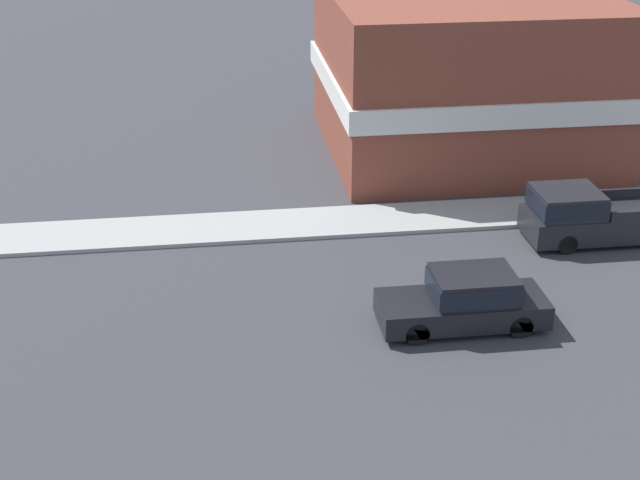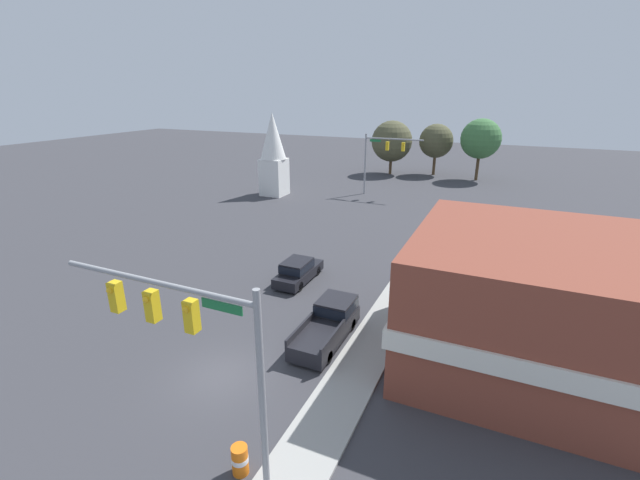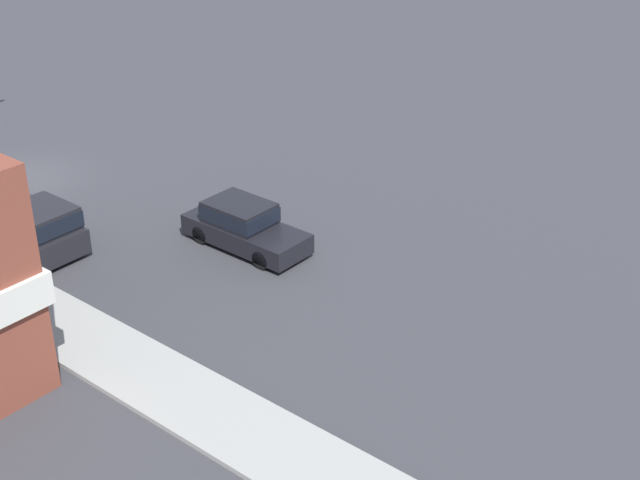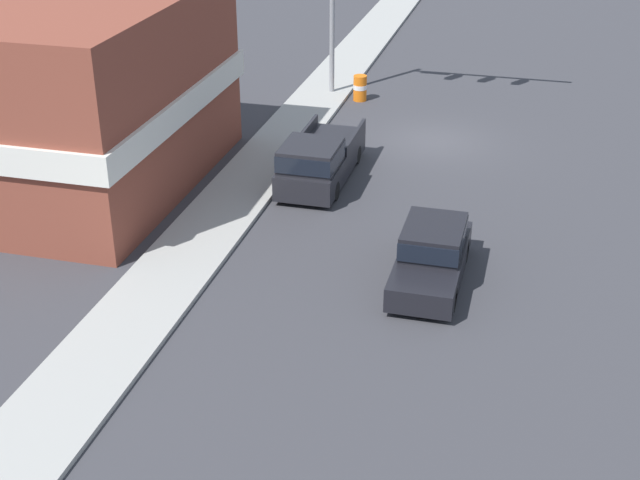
# 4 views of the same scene
# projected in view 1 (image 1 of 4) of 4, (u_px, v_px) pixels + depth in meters

# --- Properties ---
(car_lead) EXTENTS (1.78, 4.59, 1.60)m
(car_lead) POSITION_uv_depth(u_px,v_px,m) (467.00, 299.00, 24.25)
(car_lead) COLOR black
(car_lead) RESTS_ON ground
(pickup_truck_parked) EXTENTS (1.96, 5.43, 1.82)m
(pickup_truck_parked) POSITION_uv_depth(u_px,v_px,m) (593.00, 215.00, 29.18)
(pickup_truck_parked) COLOR black
(pickup_truck_parked) RESTS_ON ground
(corner_brick_building) EXTENTS (10.88, 11.25, 6.43)m
(corner_brick_building) POSITION_uv_depth(u_px,v_px,m) (463.00, 74.00, 36.34)
(corner_brick_building) COLOR brown
(corner_brick_building) RESTS_ON ground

